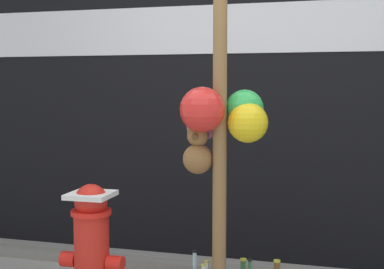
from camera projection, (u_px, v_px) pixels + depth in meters
The scene contains 3 objects.
building_wall at pixel (257, 58), 4.53m from camera, with size 10.00×0.21×3.32m.
memorial_post at pixel (220, 84), 3.18m from camera, with size 0.55×0.41×2.69m.
fire_hydrant at pixel (92, 248), 3.42m from camera, with size 0.41×0.26×0.84m.
Camera 1 is at (0.76, -2.70, 1.45)m, focal length 52.01 mm.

